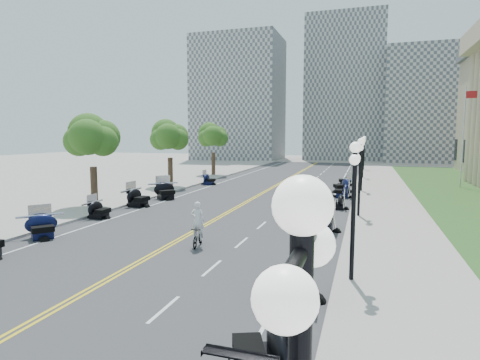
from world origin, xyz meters
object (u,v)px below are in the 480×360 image
(bicycle, at_px, (198,237))
(cyclist_rider, at_px, (197,208))
(motorcycle_n_3, at_px, (293,277))

(bicycle, height_order, cyclist_rider, cyclist_rider)
(motorcycle_n_3, bearing_deg, cyclist_rider, -134.66)
(motorcycle_n_3, relative_size, cyclist_rider, 1.18)
(bicycle, bearing_deg, motorcycle_n_3, -49.13)
(motorcycle_n_3, relative_size, bicycle, 1.34)
(bicycle, relative_size, cyclist_rider, 0.88)
(motorcycle_n_3, distance_m, cyclist_rider, 7.29)
(bicycle, xyz_separation_m, cyclist_rider, (0.00, 0.00, 1.41))
(motorcycle_n_3, height_order, cyclist_rider, cyclist_rider)
(motorcycle_n_3, xyz_separation_m, bicycle, (-5.42, 4.75, -0.27))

